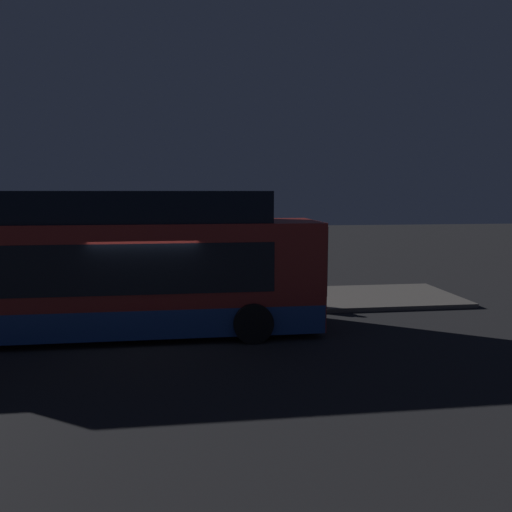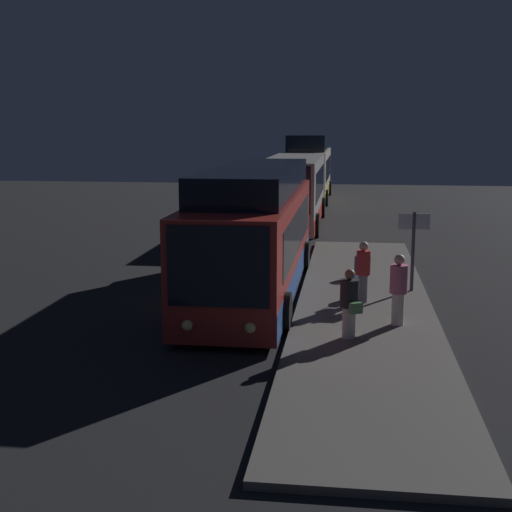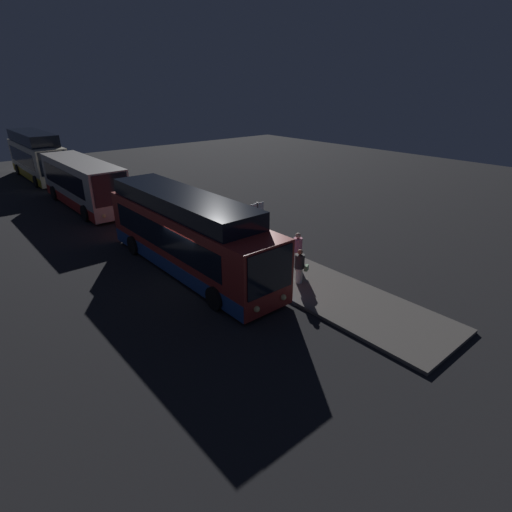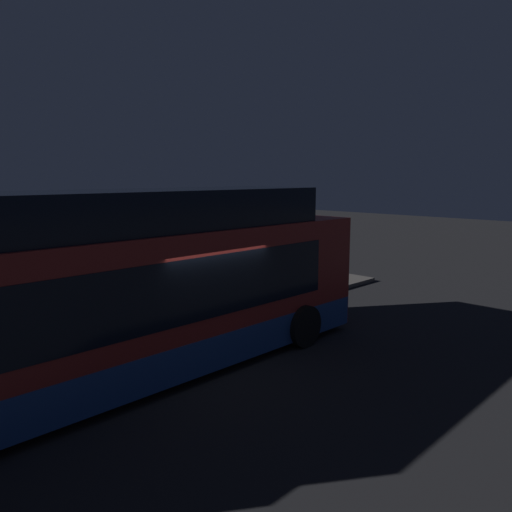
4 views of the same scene
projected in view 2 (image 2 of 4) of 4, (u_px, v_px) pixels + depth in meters
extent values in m
plane|color=#232326|center=(240.00, 304.00, 19.51)|extent=(80.00, 80.00, 0.00)
cube|color=#605B56|center=(364.00, 305.00, 19.07)|extent=(20.00, 3.55, 0.14)
cube|color=maroon|center=(254.00, 241.00, 20.50)|extent=(11.34, 2.47, 2.71)
cube|color=#23478C|center=(254.00, 275.00, 20.68)|extent=(11.29, 2.49, 0.70)
cube|color=black|center=(256.00, 229.00, 20.71)|extent=(9.30, 2.50, 1.19)
cube|color=black|center=(218.00, 267.00, 14.88)|extent=(0.06, 2.17, 1.73)
sphere|color=#F9E58C|center=(250.00, 328.00, 15.01)|extent=(0.24, 0.24, 0.24)
sphere|color=#F9E58C|center=(187.00, 326.00, 15.18)|extent=(0.24, 0.24, 0.24)
cylinder|color=black|center=(284.00, 312.00, 16.77)|extent=(0.97, 0.30, 0.97)
cylinder|color=black|center=(182.00, 309.00, 17.09)|extent=(0.97, 0.30, 0.97)
cylinder|color=black|center=(305.00, 256.00, 23.95)|extent=(0.97, 0.30, 0.97)
cylinder|color=black|center=(232.00, 254.00, 24.27)|extent=(0.97, 0.30, 0.97)
cube|color=black|center=(256.00, 180.00, 20.62)|extent=(9.64, 2.27, 0.77)
cube|color=#B2ADA8|center=(294.00, 190.00, 34.30)|extent=(10.48, 2.51, 3.09)
cube|color=#B2231E|center=(293.00, 214.00, 34.52)|extent=(10.42, 2.53, 0.70)
cube|color=black|center=(294.00, 182.00, 34.49)|extent=(8.59, 2.54, 1.36)
cube|color=black|center=(284.00, 190.00, 29.09)|extent=(0.06, 2.21, 1.98)
sphere|color=#F9E58C|center=(300.00, 228.00, 29.26)|extent=(0.24, 0.24, 0.24)
sphere|color=#F9E58C|center=(267.00, 228.00, 29.44)|extent=(0.24, 0.24, 0.24)
cylinder|color=black|center=(316.00, 225.00, 30.88)|extent=(1.06, 0.30, 1.06)
cylinder|color=black|center=(258.00, 224.00, 31.21)|extent=(1.06, 0.30, 1.06)
cylinder|color=black|center=(322.00, 207.00, 37.52)|extent=(1.06, 0.30, 1.06)
cylinder|color=black|center=(275.00, 207.00, 37.84)|extent=(1.06, 0.30, 1.06)
cube|color=beige|center=(309.00, 174.00, 46.11)|extent=(10.50, 2.50, 3.03)
cube|color=gold|center=(308.00, 192.00, 46.32)|extent=(10.44, 2.52, 0.70)
cube|color=black|center=(309.00, 168.00, 46.30)|extent=(8.61, 2.53, 1.33)
cube|color=black|center=(303.00, 172.00, 40.89)|extent=(0.06, 2.20, 1.94)
sphere|color=#F9E58C|center=(315.00, 199.00, 41.06)|extent=(0.24, 0.24, 0.24)
sphere|color=#F9E58C|center=(291.00, 198.00, 41.24)|extent=(0.24, 0.24, 0.24)
cylinder|color=black|center=(326.00, 198.00, 42.69)|extent=(1.00, 0.30, 1.00)
cylinder|color=black|center=(284.00, 197.00, 43.01)|extent=(1.00, 0.30, 1.00)
cylinder|color=black|center=(329.00, 188.00, 49.34)|extent=(1.00, 0.30, 1.00)
cylinder|color=black|center=(293.00, 188.00, 49.66)|extent=(1.00, 0.30, 1.00)
cube|color=black|center=(309.00, 142.00, 46.15)|extent=(8.92, 2.30, 0.99)
cylinder|color=silver|center=(349.00, 322.00, 15.87)|extent=(0.40, 0.40, 0.72)
cylinder|color=#262628|center=(350.00, 293.00, 15.75)|extent=(0.57, 0.57, 0.62)
sphere|color=#9E7051|center=(350.00, 274.00, 15.67)|extent=(0.23, 0.23, 0.23)
cube|color=#598C59|center=(356.00, 308.00, 15.51)|extent=(0.25, 0.31, 0.24)
cylinder|color=gray|center=(363.00, 289.00, 19.06)|extent=(0.28, 0.28, 0.75)
cylinder|color=#BF3333|center=(363.00, 263.00, 18.94)|extent=(0.40, 0.40, 0.65)
sphere|color=beige|center=(364.00, 246.00, 18.85)|extent=(0.25, 0.25, 0.25)
cube|color=beige|center=(362.00, 271.00, 19.27)|extent=(0.16, 0.29, 0.24)
cylinder|color=silver|center=(398.00, 309.00, 16.92)|extent=(0.33, 0.33, 0.78)
cylinder|color=#CC6B8C|center=(399.00, 279.00, 16.78)|extent=(0.47, 0.47, 0.68)
sphere|color=beige|center=(400.00, 260.00, 16.70)|extent=(0.25, 0.25, 0.25)
cube|color=#334C7F|center=(358.00, 287.00, 19.58)|extent=(0.37, 0.22, 0.59)
cylinder|color=black|center=(359.00, 272.00, 19.50)|extent=(0.02, 0.02, 0.24)
cylinder|color=#4C4C51|center=(413.00, 252.00, 20.27)|extent=(0.10, 0.10, 2.28)
cube|color=silver|center=(414.00, 221.00, 20.12)|extent=(0.04, 0.88, 0.45)
cylinder|color=#3F3F44|center=(361.00, 266.00, 22.33)|extent=(0.44, 0.44, 0.65)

